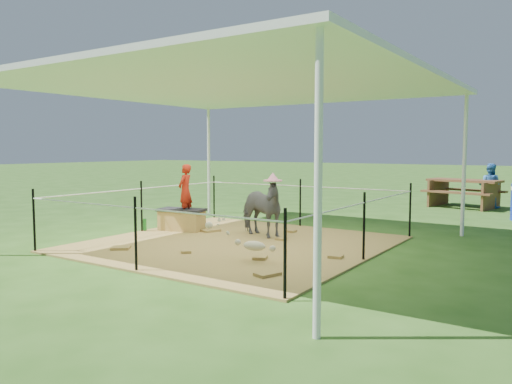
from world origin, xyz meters
The scene contains 13 objects.
ground centered at (0.00, 0.00, 0.00)m, with size 90.00×90.00×0.00m, color #2D5919.
hay_patch centered at (0.00, 0.00, 0.01)m, with size 4.60×4.60×0.03m, color brown.
canopy_tent centered at (0.00, 0.00, 2.69)m, with size 6.30×6.30×2.90m.
rope_fence centered at (0.00, 0.00, 0.64)m, with size 4.54×4.54×1.00m.
straw_bale centered at (-1.67, 0.50, 0.22)m, with size 0.84×0.42×0.37m, color olive.
dark_cloth centered at (-1.67, 0.50, 0.43)m, with size 0.90×0.47×0.05m, color black.
woman centered at (-1.57, 0.50, 0.91)m, with size 0.37×0.24×1.01m, color red.
green_bottle centered at (-2.22, 0.05, 0.15)m, with size 0.07×0.07×0.23m, color #1A7824.
pony centered at (-0.03, 0.74, 0.55)m, with size 0.56×1.22×1.03m, color #4E4E53.
pink_hat centered at (-0.03, 0.74, 1.14)m, with size 0.32×0.32×0.15m, color pink.
foal centered at (1.02, -0.99, 0.29)m, with size 0.92×0.51×0.51m, color beige, non-canonical shape.
picnic_table_near centered at (2.10, 7.81, 0.39)m, with size 1.86×1.34×0.77m, color brown.
distant_person centered at (2.71, 8.05, 0.61)m, with size 0.59×0.46×1.22m, color #367CCB.
Camera 1 is at (4.85, -6.74, 1.62)m, focal length 35.00 mm.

